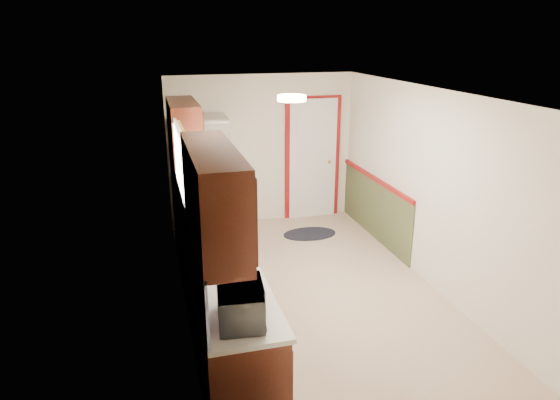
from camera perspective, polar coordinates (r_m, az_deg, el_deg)
room_shell at (r=5.78m, az=3.57°, el=0.39°), size 3.20×5.20×2.52m
kitchen_run at (r=5.40m, az=-8.10°, el=-5.56°), size 0.63×4.00×2.20m
back_wall_trim at (r=8.18m, az=5.23°, el=3.56°), size 1.12×2.30×2.08m
ceiling_fixture at (r=5.25m, az=1.36°, el=11.56°), size 0.30×0.30×0.06m
microwave at (r=3.80m, az=-4.49°, el=-11.32°), size 0.33×0.53×0.34m
refrigerator at (r=7.57m, az=-8.80°, el=2.48°), size 0.80×0.79×1.85m
rug at (r=7.85m, az=3.41°, el=-3.87°), size 0.84×0.54×0.01m
cooktop at (r=6.92m, az=-9.57°, el=1.09°), size 0.54×0.65×0.02m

